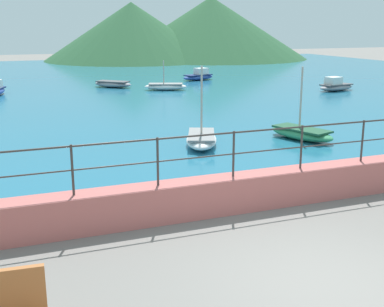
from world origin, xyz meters
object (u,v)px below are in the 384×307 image
(boat_0, at_px, (199,76))
(boat_1, at_px, (336,86))
(boat_4, at_px, (166,86))
(boat_6, at_px, (113,84))
(boat_7, at_px, (201,139))
(boat_3, at_px, (302,133))

(boat_0, relative_size, boat_1, 1.01)
(boat_4, bearing_deg, boat_6, 137.20)
(boat_1, xyz_separation_m, boat_6, (-10.94, 5.93, -0.07))
(boat_1, bearing_deg, boat_0, 122.24)
(boat_0, bearing_deg, boat_6, -163.31)
(boat_1, height_order, boat_7, boat_7)
(boat_4, height_order, boat_6, boat_4)
(boat_4, bearing_deg, boat_0, 48.33)
(boat_1, bearing_deg, boat_7, -141.93)
(boat_3, height_order, boat_7, boat_7)
(boat_3, bearing_deg, boat_1, 48.50)
(boat_0, distance_m, boat_1, 9.16)
(boat_1, distance_m, boat_4, 9.27)
(boat_0, bearing_deg, boat_1, -57.76)
(boat_7, bearing_deg, boat_0, 68.11)
(boat_0, bearing_deg, boat_3, -101.56)
(boat_7, bearing_deg, boat_6, 87.21)
(boat_1, distance_m, boat_3, 12.70)
(boat_1, bearing_deg, boat_4, 156.61)
(boat_3, bearing_deg, boat_7, 173.57)
(boat_0, bearing_deg, boat_7, -111.89)
(boat_3, xyz_separation_m, boat_7, (-3.26, 0.37, 0.00))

